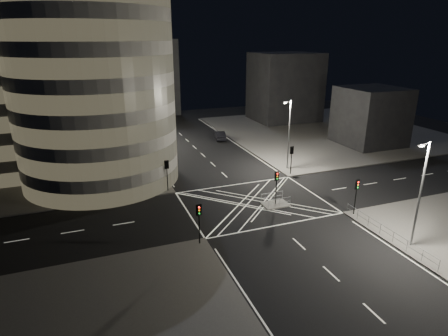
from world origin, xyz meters
name	(u,v)px	position (x,y,z in m)	size (l,w,h in m)	color
ground	(254,202)	(0.00, 0.00, 0.00)	(120.00, 120.00, 0.00)	black
sidewalk_far_left	(12,162)	(-29.00, 27.00, 0.07)	(42.00, 42.00, 0.15)	#504D4B
sidewalk_far_right	(326,131)	(29.00, 27.00, 0.07)	(42.00, 42.00, 0.15)	#504D4B
central_island	(275,204)	(2.00, -1.50, 0.07)	(3.00, 2.00, 0.15)	slate
office_tower_curved	(55,83)	(-20.74, 18.74, 12.65)	(30.00, 29.00, 27.20)	gray
office_block_rear	(55,78)	(-22.00, 42.00, 11.15)	(24.00, 16.00, 22.00)	gray
building_right_far	(285,87)	(26.00, 40.00, 7.65)	(14.00, 12.00, 15.00)	black
building_right_near	(370,116)	(30.00, 16.00, 5.15)	(10.00, 10.00, 10.00)	black
building_far_end	(140,78)	(-4.00, 58.00, 9.00)	(18.00, 8.00, 18.00)	black
tree_a	(149,152)	(-10.50, 9.00, 4.73)	(4.00, 4.00, 6.90)	black
tree_b	(141,137)	(-10.50, 15.00, 5.22)	(4.75, 4.75, 7.82)	black
tree_c	(135,130)	(-10.50, 21.00, 4.96)	(4.33, 4.33, 7.31)	black
tree_d	(130,123)	(-10.50, 27.00, 4.85)	(5.51, 5.51, 7.87)	black
tree_e	(126,120)	(-10.50, 33.00, 4.01)	(4.15, 4.15, 6.25)	black
traffic_signal_fl	(167,170)	(-8.80, 6.80, 2.91)	(0.55, 0.22, 4.00)	black
traffic_signal_nl	(199,217)	(-8.80, -6.80, 2.91)	(0.55, 0.22, 4.00)	black
traffic_signal_fr	(292,155)	(8.80, 6.80, 2.91)	(0.55, 0.22, 4.00)	black
traffic_signal_nr	(357,190)	(8.80, -6.80, 2.91)	(0.55, 0.22, 4.00)	black
traffic_signal_island	(276,182)	(2.00, -1.50, 2.91)	(0.55, 0.22, 4.00)	black
street_lamp_left_near	(153,140)	(-9.44, 12.00, 5.54)	(1.25, 0.25, 10.00)	slate
street_lamp_left_far	(134,115)	(-9.44, 30.00, 5.54)	(1.25, 0.25, 10.00)	slate
street_lamp_right_far	(289,133)	(9.44, 9.00, 5.54)	(1.25, 0.25, 10.00)	slate
street_lamp_right_near	(420,192)	(9.44, -14.00, 5.54)	(1.25, 0.25, 10.00)	slate
railing_near_right	(387,233)	(8.30, -12.15, 0.70)	(0.06, 11.70, 1.10)	slate
railing_island_south	(279,203)	(2.00, -2.40, 0.70)	(2.80, 0.06, 1.10)	slate
railing_island_north	(272,197)	(2.00, -0.60, 0.70)	(2.80, 0.06, 1.10)	slate
sedan	(220,135)	(6.01, 28.39, 0.81)	(1.72, 4.94, 1.63)	black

